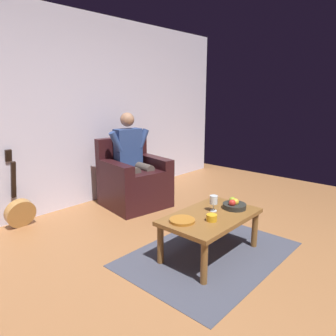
{
  "coord_description": "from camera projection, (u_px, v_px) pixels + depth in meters",
  "views": [
    {
      "loc": [
        2.21,
        1.06,
        1.55
      ],
      "look_at": [
        -0.33,
        -1.24,
        0.74
      ],
      "focal_mm": 33.62,
      "sensor_mm": 36.0,
      "label": 1
    }
  ],
  "objects": [
    {
      "name": "decorative_dish",
      "position": [
        182.0,
        220.0,
        2.85
      ],
      "size": [
        0.23,
        0.23,
        0.02
      ],
      "primitive_type": "cylinder",
      "color": "#A9661F",
      "rests_on": "coffee_table"
    },
    {
      "name": "wine_glass_near",
      "position": [
        214.0,
        201.0,
        3.08
      ],
      "size": [
        0.08,
        0.08,
        0.16
      ],
      "color": "silver",
      "rests_on": "coffee_table"
    },
    {
      "name": "ground_plane",
      "position": [
        251.0,
        282.0,
        2.64
      ],
      "size": [
        7.07,
        7.07,
        0.0
      ],
      "primitive_type": "plane",
      "color": "#9A643B"
    },
    {
      "name": "armchair",
      "position": [
        134.0,
        182.0,
        4.42
      ],
      "size": [
        0.9,
        0.89,
        0.94
      ],
      "rotation": [
        0.0,
        0.0,
        -0.16
      ],
      "color": "black",
      "rests_on": "ground"
    },
    {
      "name": "candle_jar",
      "position": [
        212.0,
        218.0,
        2.86
      ],
      "size": [
        0.1,
        0.1,
        0.06
      ],
      "primitive_type": "cylinder",
      "color": "gold",
      "rests_on": "coffee_table"
    },
    {
      "name": "coffee_table",
      "position": [
        211.0,
        220.0,
        3.03
      ],
      "size": [
        0.99,
        0.6,
        0.42
      ],
      "rotation": [
        0.0,
        0.0,
        0.0
      ],
      "color": "brown",
      "rests_on": "ground"
    },
    {
      "name": "fruit_bowl",
      "position": [
        234.0,
        205.0,
        3.17
      ],
      "size": [
        0.23,
        0.23,
        0.11
      ],
      "color": "#292A26",
      "rests_on": "coffee_table"
    },
    {
      "name": "rug",
      "position": [
        209.0,
        254.0,
        3.11
      ],
      "size": [
        1.69,
        1.2,
        0.01
      ],
      "primitive_type": "cube",
      "rotation": [
        0.0,
        0.0,
        0.0
      ],
      "color": "#3F4250",
      "rests_on": "ground"
    },
    {
      "name": "wall_back",
      "position": [
        65.0,
        112.0,
        4.16
      ],
      "size": [
        6.29,
        0.06,
        2.62
      ],
      "primitive_type": "cube",
      "color": "silver",
      "rests_on": "ground"
    },
    {
      "name": "person_seated",
      "position": [
        133.0,
        157.0,
        4.34
      ],
      "size": [
        0.64,
        0.59,
        1.3
      ],
      "rotation": [
        0.0,
        0.0,
        -0.16
      ],
      "color": "navy",
      "rests_on": "ground"
    },
    {
      "name": "guitar",
      "position": [
        20.0,
        210.0,
        3.71
      ],
      "size": [
        0.34,
        0.27,
        0.92
      ],
      "color": "#AF7B3F",
      "rests_on": "ground"
    }
  ]
}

